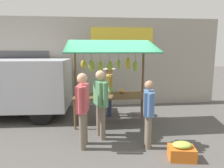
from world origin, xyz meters
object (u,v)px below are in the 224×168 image
at_px(shopper_with_shopping_bag, 101,99).
at_px(vendor_with_sunhat, 109,88).
at_px(shopper_with_ponytail, 149,109).
at_px(shopper_in_striped_shirt, 83,105).
at_px(market_stall, 110,72).
at_px(produce_crate_near, 182,151).

bearing_deg(shopper_with_shopping_bag, vendor_with_sunhat, -28.29).
relative_size(shopper_with_ponytail, shopper_in_striped_shirt, 0.90).
relative_size(market_stall, shopper_with_shopping_bag, 1.47).
height_order(shopper_with_ponytail, shopper_with_shopping_bag, shopper_with_shopping_bag).
xyz_separation_m(shopper_with_ponytail, produce_crate_near, (-0.52, 0.65, -0.70)).
height_order(vendor_with_sunhat, shopper_in_striped_shirt, shopper_in_striped_shirt).
distance_m(market_stall, shopper_with_ponytail, 1.91).
distance_m(shopper_in_striped_shirt, shopper_with_shopping_bag, 0.63).
bearing_deg(shopper_with_ponytail, market_stall, 35.92).
xyz_separation_m(market_stall, produce_crate_near, (-1.22, 2.29, -1.38)).
height_order(market_stall, shopper_with_ponytail, market_stall).
xyz_separation_m(vendor_with_sunhat, shopper_in_striped_shirt, (0.79, 2.20, 0.04)).
bearing_deg(shopper_with_ponytail, shopper_in_striped_shirt, 97.93).
bearing_deg(market_stall, produce_crate_near, 118.13).
bearing_deg(shopper_in_striped_shirt, market_stall, -18.93).
height_order(market_stall, produce_crate_near, market_stall).
distance_m(vendor_with_sunhat, shopper_with_ponytail, 2.43).
relative_size(shopper_in_striped_shirt, produce_crate_near, 2.97).
distance_m(shopper_with_ponytail, shopper_in_striped_shirt, 1.47).
distance_m(market_stall, vendor_with_sunhat, 0.91).
xyz_separation_m(shopper_with_shopping_bag, produce_crate_near, (-1.57, 1.24, -0.83)).
height_order(shopper_in_striped_shirt, produce_crate_near, shopper_in_striped_shirt).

